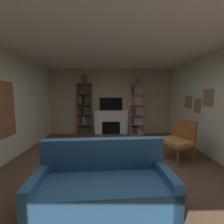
{
  "coord_description": "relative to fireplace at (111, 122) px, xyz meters",
  "views": [
    {
      "loc": [
        -0.1,
        -2.94,
        1.62
      ],
      "look_at": [
        0.0,
        1.28,
        1.15
      ],
      "focal_mm": 23.19,
      "sensor_mm": 36.0,
      "label": 1
    }
  ],
  "objects": [
    {
      "name": "wall_back_accent",
      "position": [
        0.0,
        0.16,
        0.83
      ],
      "size": [
        5.26,
        0.06,
        2.73
      ],
      "primitive_type": "cube",
      "color": "tan",
      "rests_on": "ground_plane"
    },
    {
      "name": "ground_plane",
      "position": [
        0.0,
        -3.06,
        -0.54
      ],
      "size": [
        7.65,
        7.65,
        0.0
      ],
      "primitive_type": "plane",
      "color": "brown"
    },
    {
      "name": "armchair",
      "position": [
        1.66,
        -2.47,
        -0.0
      ],
      "size": [
        0.83,
        0.88,
        1.01
      ],
      "color": "brown",
      "rests_on": "ground_plane"
    },
    {
      "name": "potted_plant",
      "position": [
        -1.08,
        -0.02,
        1.79
      ],
      "size": [
        0.24,
        0.24,
        0.38
      ],
      "color": "#504D50",
      "rests_on": "bookshelf_left"
    },
    {
      "name": "ceiling",
      "position": [
        0.0,
        -3.06,
        2.22
      ],
      "size": [
        5.26,
        6.5,
        0.06
      ],
      "primitive_type": "cube",
      "color": "white",
      "rests_on": "wall_back_accent"
    },
    {
      "name": "tv",
      "position": [
        0.0,
        0.1,
        0.74
      ],
      "size": [
        0.96,
        0.06,
        0.53
      ],
      "primitive_type": "cube",
      "color": "black",
      "rests_on": "fireplace"
    },
    {
      "name": "fireplace",
      "position": [
        0.0,
        0.0,
        0.0
      ],
      "size": [
        1.46,
        0.55,
        1.01
      ],
      "color": "white",
      "rests_on": "ground_plane"
    },
    {
      "name": "vase_with_flowers",
      "position": [
        1.08,
        -0.02,
        1.75
      ],
      "size": [
        0.11,
        0.11,
        0.46
      ],
      "color": "teal",
      "rests_on": "bookshelf_right"
    },
    {
      "name": "bookshelf_left",
      "position": [
        -1.15,
        0.03,
        0.51
      ],
      "size": [
        0.58,
        0.28,
        2.11
      ],
      "color": "brown",
      "rests_on": "ground_plane"
    },
    {
      "name": "bookshelf_right",
      "position": [
        1.02,
        0.01,
        0.44
      ],
      "size": [
        0.58,
        0.32,
        2.11
      ],
      "color": "beige",
      "rests_on": "ground_plane"
    },
    {
      "name": "couch",
      "position": [
        -0.18,
        -3.96,
        -0.25
      ],
      "size": [
        2.03,
        0.92,
        0.92
      ],
      "color": "#31669E",
      "rests_on": "ground_plane"
    }
  ]
}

